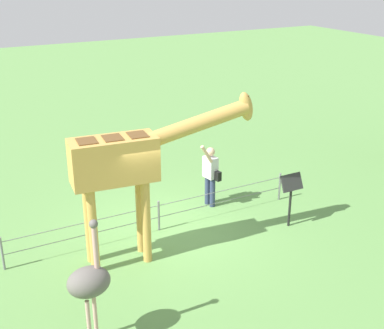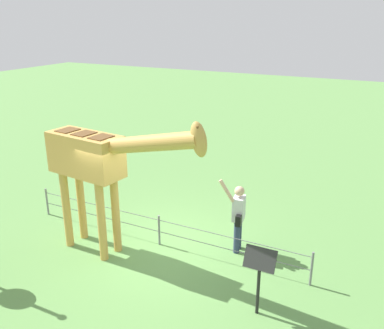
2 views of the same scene
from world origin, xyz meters
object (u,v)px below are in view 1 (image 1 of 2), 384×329
at_px(ostrich, 89,282).
at_px(info_sign, 291,189).
at_px(giraffe, 131,162).
at_px(visitor, 210,173).

bearing_deg(ostrich, info_sign, 17.34).
height_order(giraffe, info_sign, giraffe).
xyz_separation_m(visitor, info_sign, (1.10, -1.85, 0.05)).
bearing_deg(info_sign, ostrich, -162.66).
height_order(visitor, info_sign, visitor).
xyz_separation_m(giraffe, info_sign, (3.77, -0.43, -1.23)).
bearing_deg(info_sign, visitor, 120.73).
distance_m(visitor, ostrich, 5.56).
xyz_separation_m(giraffe, visitor, (2.67, 1.42, -1.28)).
height_order(visitor, ostrich, ostrich).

